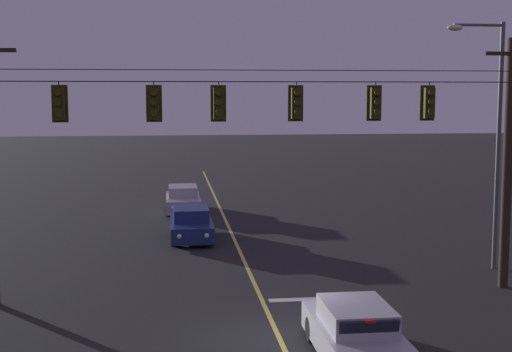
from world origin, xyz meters
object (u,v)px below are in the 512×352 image
traffic_light_far_right (429,103)px  car_waiting_near_lane (355,333)px  traffic_light_rightmost (375,103)px  traffic_light_left_inner (154,103)px  car_oncoming_trailing (183,200)px  traffic_light_leftmost (59,104)px  traffic_light_right_inner (296,103)px  car_oncoming_lead (191,224)px  street_lamp_corner (492,124)px  traffic_light_centre (219,103)px

traffic_light_far_right → car_waiting_near_lane: (-3.80, -5.68, -5.41)m
traffic_light_rightmost → traffic_light_far_right: 1.74m
traffic_light_far_right → traffic_light_rightmost: bearing=180.0°
traffic_light_left_inner → car_oncoming_trailing: bearing=86.0°
traffic_light_leftmost → traffic_light_right_inner: bearing=0.0°
car_oncoming_lead → street_lamp_corner: size_ratio=0.50×
traffic_light_centre → traffic_light_far_right: same height
traffic_light_left_inner → street_lamp_corner: bearing=11.7°
traffic_light_rightmost → car_oncoming_lead: size_ratio=0.28×
traffic_light_centre → traffic_light_far_right: bearing=0.0°
car_oncoming_lead → street_lamp_corner: street_lamp_corner is taller
traffic_light_leftmost → car_waiting_near_lane: (7.59, -5.68, -5.41)m
traffic_light_left_inner → traffic_light_right_inner: (4.35, 0.00, 0.00)m
traffic_light_centre → car_waiting_near_lane: 8.34m
traffic_light_left_inner → traffic_light_far_right: same height
traffic_light_centre → car_oncoming_lead: traffic_light_centre is taller
traffic_light_rightmost → street_lamp_corner: size_ratio=0.14×
traffic_light_rightmost → traffic_light_far_right: (1.74, 0.00, 0.00)m
traffic_light_right_inner → traffic_light_far_right: same height
traffic_light_rightmost → street_lamp_corner: street_lamp_corner is taller
traffic_light_far_right → car_oncoming_trailing: bearing=114.4°
traffic_light_right_inner → traffic_light_far_right: 4.25m
traffic_light_centre → traffic_light_left_inner: bearing=180.0°
traffic_light_leftmost → traffic_light_far_right: size_ratio=1.00×
car_waiting_near_lane → car_oncoming_lead: size_ratio=0.98×
traffic_light_left_inner → traffic_light_centre: same height
traffic_light_rightmost → traffic_light_far_right: bearing=0.0°
traffic_light_leftmost → car_oncoming_trailing: traffic_light_leftmost is taller
traffic_light_rightmost → car_waiting_near_lane: 8.11m
traffic_light_centre → car_oncoming_trailing: bearing=92.8°
traffic_light_leftmost → traffic_light_right_inner: same height
traffic_light_far_right → street_lamp_corner: bearing=37.1°
car_oncoming_trailing → street_lamp_corner: street_lamp_corner is taller
traffic_light_right_inner → car_oncoming_lead: bearing=108.1°
traffic_light_left_inner → car_oncoming_lead: bearing=81.5°
traffic_light_centre → car_oncoming_trailing: size_ratio=0.28×
car_oncoming_trailing → car_waiting_near_lane: bearing=-80.7°
traffic_light_leftmost → car_waiting_near_lane: size_ratio=0.28×
traffic_light_centre → traffic_light_leftmost: bearing=180.0°
traffic_light_centre → traffic_light_rightmost: same height
traffic_light_leftmost → street_lamp_corner: (14.64, 2.46, -0.81)m
car_oncoming_lead → street_lamp_corner: 13.26m
traffic_light_right_inner → car_oncoming_trailing: size_ratio=0.28×
traffic_light_left_inner → car_waiting_near_lane: (4.80, -5.68, -5.41)m
traffic_light_rightmost → traffic_light_far_right: same height
traffic_light_left_inner → traffic_light_rightmost: (6.86, 0.00, 0.00)m
traffic_light_far_right → car_oncoming_trailing: traffic_light_far_right is taller
traffic_light_centre → car_waiting_near_lane: bearing=-63.4°
traffic_light_rightmost → traffic_light_left_inner: bearing=180.0°
street_lamp_corner → traffic_light_left_inner: bearing=-168.3°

